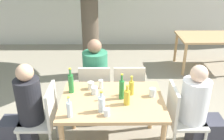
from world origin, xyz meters
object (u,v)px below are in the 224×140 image
object	(u,v)px
person_seated_1	(199,113)
person_seated_2	(96,78)
green_bottle_4	(71,83)
person_seated_0	(24,114)
patio_chair_3	(128,88)
drinking_glass_2	(107,112)
dining_table_front	(112,105)
drinking_glass_4	(91,85)
water_bottle_0	(102,104)
patio_chair_0	(44,116)
oil_cruet_5	(127,97)
oil_cruet_1	(131,87)
drinking_glass_3	(152,92)
patio_chair_1	(180,115)
patio_chair_2	(95,89)
water_bottle_2	(69,109)
drinking_glass_1	(101,84)
green_bottle_3	(122,89)
drinking_glass_0	(94,90)
dining_table_back	(211,40)

from	to	relation	value
person_seated_1	person_seated_2	xyz separation A→B (m)	(-1.33, 0.91, 0.03)
green_bottle_4	person_seated_0	bearing A→B (deg)	-162.62
patio_chair_3	drinking_glass_2	world-z (taller)	patio_chair_3
dining_table_front	person_seated_2	distance (m)	0.95
patio_chair_3	drinking_glass_4	size ratio (longest dim) A/B	8.86
water_bottle_0	green_bottle_4	distance (m)	0.58
patio_chair_0	oil_cruet_5	xyz separation A→B (m)	(1.02, -0.10, 0.33)
oil_cruet_1	drinking_glass_3	size ratio (longest dim) A/B	2.38
oil_cruet_5	drinking_glass_3	bearing A→B (deg)	28.67
patio_chair_1	patio_chair_2	size ratio (longest dim) A/B	1.00
patio_chair_0	drinking_glass_4	xyz separation A→B (m)	(0.58, 0.26, 0.28)
patio_chair_0	patio_chair_3	bearing A→B (deg)	122.07
person_seated_0	patio_chair_0	bearing A→B (deg)	90.00
person_seated_0	person_seated_2	distance (m)	1.24
patio_chair_0	patio_chair_3	size ratio (longest dim) A/B	1.00
water_bottle_0	patio_chair_0	bearing A→B (deg)	161.16
water_bottle_2	green_bottle_4	xyz separation A→B (m)	(-0.05, 0.52, 0.03)
person_seated_2	drinking_glass_2	distance (m)	1.28
person_seated_1	drinking_glass_1	world-z (taller)	person_seated_1
dining_table_front	green_bottle_3	distance (m)	0.24
water_bottle_2	drinking_glass_4	distance (m)	0.63
drinking_glass_4	patio_chair_1	bearing A→B (deg)	-13.05
green_bottle_3	drinking_glass_2	bearing A→B (deg)	-116.22
oil_cruet_1	person_seated_2	bearing A→B (deg)	121.27
patio_chair_3	water_bottle_0	world-z (taller)	water_bottle_0
person_seated_1	drinking_glass_0	bearing A→B (deg)	84.15
drinking_glass_4	water_bottle_0	bearing A→B (deg)	-73.19
green_bottle_4	drinking_glass_1	bearing A→B (deg)	16.16
person_seated_2	dining_table_front	bearing A→B (deg)	105.12
dining_table_front	water_bottle_0	distance (m)	0.33
drinking_glass_0	drinking_glass_2	size ratio (longest dim) A/B	1.15
dining_table_back	water_bottle_0	size ratio (longest dim) A/B	5.44
patio_chair_1	green_bottle_4	size ratio (longest dim) A/B	2.66
water_bottle_0	water_bottle_2	distance (m)	0.35
person_seated_2	oil_cruet_5	distance (m)	1.13
dining_table_back	oil_cruet_1	size ratio (longest dim) A/B	5.51
dining_table_back	drinking_glass_4	xyz separation A→B (m)	(-2.41, -2.26, 0.13)
patio_chair_0	drinking_glass_1	world-z (taller)	patio_chair_0
person_seated_0	water_bottle_2	world-z (taller)	person_seated_0
person_seated_2	green_bottle_4	xyz separation A→B (m)	(-0.26, -0.73, 0.31)
person_seated_0	drinking_glass_3	world-z (taller)	person_seated_0
dining_table_back	water_bottle_0	distance (m)	3.58
dining_table_back	water_bottle_2	size ratio (longest dim) A/B	5.62
water_bottle_0	dining_table_front	bearing A→B (deg)	64.36
green_bottle_3	green_bottle_4	distance (m)	0.64
person_seated_0	drinking_glass_0	world-z (taller)	person_seated_0
water_bottle_0	green_bottle_4	xyz separation A→B (m)	(-0.39, 0.43, 0.03)
green_bottle_3	drinking_glass_3	distance (m)	0.39
water_bottle_2	drinking_glass_0	xyz separation A→B (m)	(0.24, 0.48, -0.05)
water_bottle_0	green_bottle_4	size ratio (longest dim) A/B	0.76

